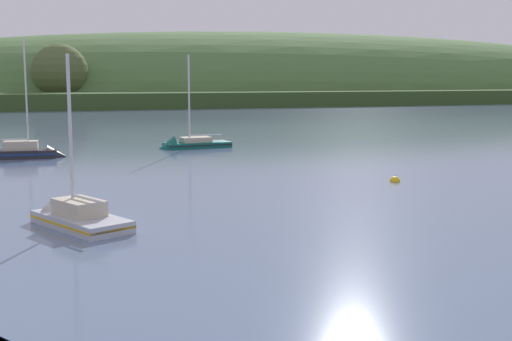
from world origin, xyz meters
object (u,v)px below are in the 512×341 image
at_px(sailboat_midwater_white, 28,155).
at_px(mooring_buoy_foreground, 395,182).
at_px(sailboat_near_mooring, 188,147).
at_px(sailboat_far_left, 73,222).

distance_m(sailboat_midwater_white, mooring_buoy_foreground, 34.30).
bearing_deg(sailboat_near_mooring, sailboat_far_left, 62.80).
bearing_deg(mooring_buoy_foreground, sailboat_midwater_white, 141.00).
xyz_separation_m(sailboat_far_left, mooring_buoy_foreground, (22.39, 8.99, -0.19)).
height_order(sailboat_near_mooring, sailboat_midwater_white, sailboat_midwater_white).
height_order(sailboat_near_mooring, sailboat_far_left, sailboat_near_mooring).
bearing_deg(sailboat_near_mooring, mooring_buoy_foreground, 102.87).
bearing_deg(sailboat_midwater_white, sailboat_far_left, -81.73).
xyz_separation_m(sailboat_near_mooring, mooring_buoy_foreground, (10.86, -26.68, -0.09)).
height_order(sailboat_midwater_white, mooring_buoy_foreground, sailboat_midwater_white).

